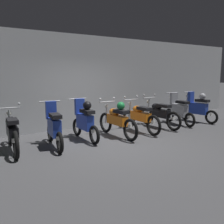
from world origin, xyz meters
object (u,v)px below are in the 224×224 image
(motorbike_slot_4, at_px, (85,121))
(motorbike_slot_5, at_px, (117,119))
(motorbike_slot_2, at_px, (12,132))
(motorbike_slot_9, at_px, (198,108))
(motorbike_slot_8, at_px, (179,110))
(motorbike_slot_6, at_px, (140,117))
(motorbike_slot_3, at_px, (54,127))
(motorbike_slot_7, at_px, (159,114))

(motorbike_slot_4, distance_m, motorbike_slot_5, 1.02)
(motorbike_slot_2, xyz_separation_m, motorbike_slot_9, (6.95, -0.18, 0.07))
(motorbike_slot_5, xyz_separation_m, motorbike_slot_8, (2.99, 0.20, -0.00))
(motorbike_slot_8, bearing_deg, motorbike_slot_6, -176.91)
(motorbike_slot_2, distance_m, motorbike_slot_3, 1.02)
(motorbike_slot_5, relative_size, motorbike_slot_7, 1.00)
(motorbike_slot_8, bearing_deg, motorbike_slot_3, -178.29)
(motorbike_slot_5, bearing_deg, motorbike_slot_4, 167.63)
(motorbike_slot_8, bearing_deg, motorbike_slot_7, 179.21)
(motorbike_slot_3, xyz_separation_m, motorbike_slot_8, (4.97, 0.15, 0.00))
(motorbike_slot_3, height_order, motorbike_slot_8, same)
(motorbike_slot_4, relative_size, motorbike_slot_5, 0.86)
(motorbike_slot_2, height_order, motorbike_slot_6, same)
(motorbike_slot_7, bearing_deg, motorbike_slot_8, -0.79)
(motorbike_slot_3, bearing_deg, motorbike_slot_2, 167.06)
(motorbike_slot_3, height_order, motorbike_slot_4, same)
(motorbike_slot_6, bearing_deg, motorbike_slot_3, -179.22)
(motorbike_slot_6, distance_m, motorbike_slot_9, 2.98)
(motorbike_slot_3, distance_m, motorbike_slot_8, 4.97)
(motorbike_slot_8, bearing_deg, motorbike_slot_5, -176.11)
(motorbike_slot_3, xyz_separation_m, motorbike_slot_5, (1.98, -0.06, 0.00))
(motorbike_slot_7, bearing_deg, motorbike_slot_5, -173.77)
(motorbike_slot_3, xyz_separation_m, motorbike_slot_4, (0.99, 0.16, 0.04))
(motorbike_slot_5, bearing_deg, motorbike_slot_6, 5.50)
(motorbike_slot_5, height_order, motorbike_slot_6, same)
(motorbike_slot_3, height_order, motorbike_slot_7, motorbike_slot_3)
(motorbike_slot_2, relative_size, motorbike_slot_5, 1.00)
(motorbike_slot_2, xyz_separation_m, motorbike_slot_7, (4.96, -0.07, 0.00))
(motorbike_slot_2, xyz_separation_m, motorbike_slot_5, (2.98, -0.28, 0.04))
(motorbike_slot_7, relative_size, motorbike_slot_9, 1.16)
(motorbike_slot_2, height_order, motorbike_slot_5, same)
(motorbike_slot_3, bearing_deg, motorbike_slot_4, 9.33)
(motorbike_slot_4, bearing_deg, motorbike_slot_2, 178.08)
(motorbike_slot_7, bearing_deg, motorbike_slot_3, -177.67)
(motorbike_slot_4, relative_size, motorbike_slot_6, 0.86)
(motorbike_slot_2, relative_size, motorbike_slot_6, 1.00)
(motorbike_slot_5, relative_size, motorbike_slot_9, 1.16)
(motorbike_slot_7, height_order, motorbike_slot_8, motorbike_slot_8)
(motorbike_slot_6, bearing_deg, motorbike_slot_8, 3.09)
(motorbike_slot_5, distance_m, motorbike_slot_8, 2.99)
(motorbike_slot_3, bearing_deg, motorbike_slot_9, 0.46)
(motorbike_slot_3, distance_m, motorbike_slot_7, 3.97)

